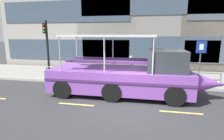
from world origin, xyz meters
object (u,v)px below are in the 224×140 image
object	(u,v)px
pedestrian_near_bow	(187,67)
duck_tour_boat	(129,76)
traffic_light_pole	(47,44)
parking_sign	(201,55)
pedestrian_mid_left	(131,65)

from	to	relation	value
pedestrian_near_bow	duck_tour_boat	bearing A→B (deg)	-142.12
traffic_light_pole	parking_sign	world-z (taller)	traffic_light_pole
traffic_light_pole	pedestrian_near_bow	bearing A→B (deg)	2.67
duck_tour_boat	pedestrian_near_bow	bearing A→B (deg)	37.88
pedestrian_near_bow	pedestrian_mid_left	distance (m)	3.70
pedestrian_near_bow	parking_sign	bearing A→B (deg)	-19.48
parking_sign	duck_tour_boat	distance (m)	5.02
parking_sign	pedestrian_near_bow	distance (m)	1.09
traffic_light_pole	pedestrian_mid_left	xyz separation A→B (m)	(5.99, 0.63, -1.47)
parking_sign	pedestrian_mid_left	bearing A→B (deg)	174.46
pedestrian_near_bow	pedestrian_mid_left	size ratio (longest dim) A/B	1.04
traffic_light_pole	parking_sign	distance (m)	10.40
duck_tour_boat	pedestrian_near_bow	xyz separation A→B (m)	(3.55, 2.76, 0.14)
traffic_light_pole	duck_tour_boat	xyz separation A→B (m)	(6.14, -2.31, -1.57)
traffic_light_pole	pedestrian_mid_left	bearing A→B (deg)	6.04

